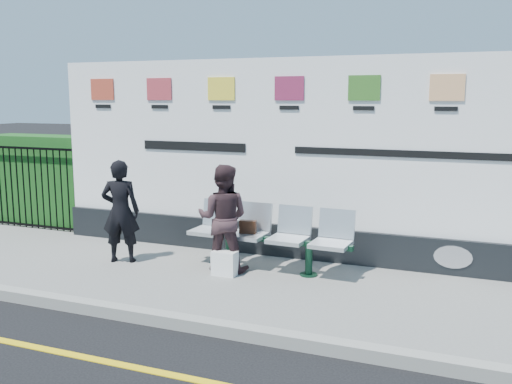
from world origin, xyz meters
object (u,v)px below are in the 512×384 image
bench (268,253)px  woman_right (223,218)px  woman_left (121,211)px  billboard (290,172)px

bench → woman_right: woman_right is taller
woman_left → woman_right: (1.59, 0.16, -0.01)m
billboard → bench: (-0.05, -0.83, -1.05)m
billboard → woman_left: bearing=-151.0°
billboard → woman_right: size_ratio=5.30×
bench → billboard: bearing=89.1°
woman_left → woman_right: bearing=165.5°
bench → woman_left: 2.26m
billboard → woman_left: 2.59m
billboard → woman_right: (-0.63, -1.07, -0.55)m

